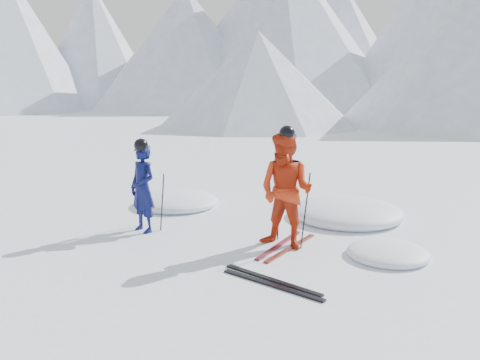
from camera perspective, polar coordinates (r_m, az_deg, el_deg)
The scene contains 12 objects.
ground at distance 8.07m, azimuth 5.71°, elevation -9.49°, with size 160.00×160.00×0.00m, color white.
skier_blue at distance 9.68m, azimuth -10.87°, elevation -0.94°, with size 0.61×0.40×1.67m, color #0B0F43.
skier_red at distance 8.60m, azimuth 5.18°, elevation -1.23°, with size 0.97×0.75×1.99m, color red.
pole_blue_left at distance 10.06m, azimuth -11.28°, elevation -2.11°, with size 0.02×0.02×1.11m, color black.
pole_blue_right at distance 9.72m, azimuth -8.73°, elevation -2.49°, with size 0.02×0.02×1.11m, color black.
pole_red_left at distance 9.04m, azimuth 4.43°, elevation -2.75°, with size 0.02×0.02×1.33m, color black.
pole_red_right at distance 8.64m, azimuth 7.35°, elevation -3.48°, with size 0.02×0.02×1.33m, color black.
ski_worn_left at distance 8.93m, azimuth 4.42°, elevation -7.28°, with size 0.09×1.70×0.03m, color black.
ski_worn_right at distance 8.80m, azimuth 5.72°, elevation -7.58°, with size 0.09×1.70×0.03m, color black.
ski_loose_a at distance 7.46m, azimuth 3.61°, elevation -11.12°, with size 0.09×1.70×0.03m, color black.
ski_loose_b at distance 7.30m, azimuth 3.58°, elevation -11.67°, with size 0.09×1.70×0.03m, color black.
snow_lumps at distance 10.74m, azimuth 5.92°, elevation -4.13°, with size 6.74×3.58×0.51m.
Camera 1 is at (4.06, -6.35, 2.88)m, focal length 38.00 mm.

